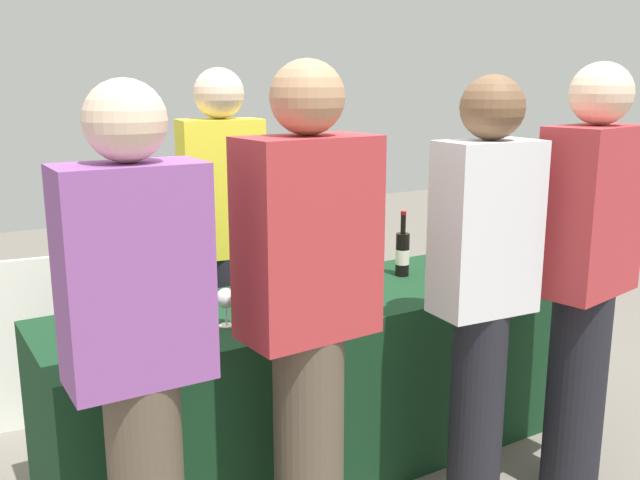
# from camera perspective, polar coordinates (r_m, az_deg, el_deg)

# --- Properties ---
(ground_plane) EXTENTS (12.00, 12.00, 0.00)m
(ground_plane) POSITION_cam_1_polar(r_m,az_deg,el_deg) (3.31, 0.00, -17.34)
(ground_plane) COLOR slate
(tasting_table) EXTENTS (2.32, 0.71, 0.76)m
(tasting_table) POSITION_cam_1_polar(r_m,az_deg,el_deg) (3.13, 0.00, -11.31)
(tasting_table) COLOR #14381E
(tasting_table) RESTS_ON ground_plane
(wine_bottle_0) EXTENTS (0.08, 0.08, 0.31)m
(wine_bottle_0) POSITION_cam_1_polar(r_m,az_deg,el_deg) (2.74, -17.56, -4.57)
(wine_bottle_0) COLOR black
(wine_bottle_0) RESTS_ON tasting_table
(wine_bottle_1) EXTENTS (0.08, 0.08, 0.31)m
(wine_bottle_1) POSITION_cam_1_polar(r_m,az_deg,el_deg) (2.78, -15.79, -4.14)
(wine_bottle_1) COLOR black
(wine_bottle_1) RESTS_ON tasting_table
(wine_bottle_2) EXTENTS (0.07, 0.07, 0.33)m
(wine_bottle_2) POSITION_cam_1_polar(r_m,az_deg,el_deg) (2.91, -9.61, -2.96)
(wine_bottle_2) COLOR black
(wine_bottle_2) RESTS_ON tasting_table
(wine_bottle_3) EXTENTS (0.07, 0.07, 0.30)m
(wine_bottle_3) POSITION_cam_1_polar(r_m,az_deg,el_deg) (2.90, -6.12, -3.14)
(wine_bottle_3) COLOR black
(wine_bottle_3) RESTS_ON tasting_table
(wine_bottle_4) EXTENTS (0.06, 0.06, 0.34)m
(wine_bottle_4) POSITION_cam_1_polar(r_m,az_deg,el_deg) (2.92, -4.29, -2.64)
(wine_bottle_4) COLOR black
(wine_bottle_4) RESTS_ON tasting_table
(wine_bottle_5) EXTENTS (0.07, 0.07, 0.32)m
(wine_bottle_5) POSITION_cam_1_polar(r_m,az_deg,el_deg) (3.05, -2.16, -2.04)
(wine_bottle_5) COLOR black
(wine_bottle_5) RESTS_ON tasting_table
(wine_bottle_6) EXTENTS (0.07, 0.07, 0.31)m
(wine_bottle_6) POSITION_cam_1_polar(r_m,az_deg,el_deg) (3.12, 0.79, -1.89)
(wine_bottle_6) COLOR black
(wine_bottle_6) RESTS_ON tasting_table
(wine_bottle_7) EXTENTS (0.07, 0.07, 0.31)m
(wine_bottle_7) POSITION_cam_1_polar(r_m,az_deg,el_deg) (3.33, 6.70, -1.09)
(wine_bottle_7) COLOR black
(wine_bottle_7) RESTS_ON tasting_table
(wine_glass_0) EXTENTS (0.08, 0.08, 0.15)m
(wine_glass_0) POSITION_cam_1_polar(r_m,az_deg,el_deg) (2.65, -7.65, -4.79)
(wine_glass_0) COLOR silver
(wine_glass_0) RESTS_ON tasting_table
(wine_glass_1) EXTENTS (0.07, 0.07, 0.13)m
(wine_glass_1) POSITION_cam_1_polar(r_m,az_deg,el_deg) (2.81, -0.09, -3.87)
(wine_glass_1) COLOR silver
(wine_glass_1) RESTS_ON tasting_table
(wine_glass_2) EXTENTS (0.07, 0.07, 0.14)m
(wine_glass_2) POSITION_cam_1_polar(r_m,az_deg,el_deg) (3.25, 12.36, -1.81)
(wine_glass_2) COLOR silver
(wine_glass_2) RESTS_ON tasting_table
(ice_bucket) EXTENTS (0.19, 0.19, 0.18)m
(ice_bucket) POSITION_cam_1_polar(r_m,az_deg,el_deg) (2.70, -12.52, -5.02)
(ice_bucket) COLOR silver
(ice_bucket) RESTS_ON tasting_table
(server_pouring) EXTENTS (0.40, 0.26, 1.72)m
(server_pouring) POSITION_cam_1_polar(r_m,az_deg,el_deg) (3.35, -7.85, 0.41)
(server_pouring) COLOR black
(server_pouring) RESTS_ON ground_plane
(guest_0) EXTENTS (0.40, 0.22, 1.67)m
(guest_0) POSITION_cam_1_polar(r_m,az_deg,el_deg) (2.08, -14.46, -8.83)
(guest_0) COLOR brown
(guest_0) RESTS_ON ground_plane
(guest_1) EXTENTS (0.44, 0.26, 1.73)m
(guest_1) POSITION_cam_1_polar(r_m,az_deg,el_deg) (2.28, -0.97, -5.80)
(guest_1) COLOR brown
(guest_1) RESTS_ON ground_plane
(guest_2) EXTENTS (0.39, 0.24, 1.68)m
(guest_2) POSITION_cam_1_polar(r_m,az_deg,el_deg) (2.64, 13.07, -3.68)
(guest_2) COLOR black
(guest_2) RESTS_ON ground_plane
(guest_3) EXTENTS (0.45, 0.30, 1.73)m
(guest_3) POSITION_cam_1_polar(r_m,az_deg,el_deg) (2.92, 20.75, -2.38)
(guest_3) COLOR black
(guest_3) RESTS_ON ground_plane
(menu_board) EXTENTS (0.45, 0.09, 0.84)m
(menu_board) POSITION_cam_1_polar(r_m,az_deg,el_deg) (3.69, -23.37, -7.92)
(menu_board) COLOR white
(menu_board) RESTS_ON ground_plane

